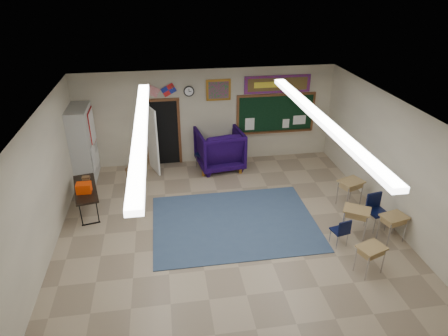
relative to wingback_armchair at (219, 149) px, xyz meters
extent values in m
plane|color=gray|center=(-0.30, -3.95, -0.63)|extent=(9.00, 9.00, 0.00)
cube|color=beige|center=(-0.30, 0.55, 0.87)|extent=(8.00, 0.04, 3.00)
cube|color=beige|center=(-4.30, -3.95, 0.87)|extent=(0.04, 9.00, 3.00)
cube|color=beige|center=(3.70, -3.95, 0.87)|extent=(0.04, 9.00, 3.00)
cube|color=#B9B9B5|center=(-0.30, -3.95, 2.37)|extent=(8.00, 9.00, 0.04)
cube|color=#334661|center=(-0.10, -3.15, -0.62)|extent=(4.00, 3.00, 0.02)
cube|color=black|center=(-1.70, 0.54, 0.42)|extent=(0.95, 0.04, 2.10)
cube|color=white|center=(-2.04, 0.10, 0.40)|extent=(0.35, 0.86, 2.05)
cube|color=brown|center=(1.90, 0.52, 0.87)|extent=(2.55, 0.05, 1.30)
cube|color=black|center=(1.90, 0.51, 0.87)|extent=(2.40, 0.03, 1.15)
cube|color=brown|center=(1.90, 0.46, 0.27)|extent=(2.40, 0.12, 0.04)
cube|color=#B8150F|center=(1.90, 0.52, 1.82)|extent=(2.10, 0.04, 0.55)
cube|color=brown|center=(1.90, 0.51, 1.82)|extent=(1.90, 0.03, 0.40)
cube|color=#A56B20|center=(0.05, 0.52, 1.72)|extent=(0.75, 0.05, 0.65)
cube|color=#A51466|center=(0.05, 0.51, 1.72)|extent=(0.62, 0.03, 0.52)
cylinder|color=black|center=(-0.85, 0.52, 1.72)|extent=(0.32, 0.05, 0.32)
cylinder|color=white|center=(-0.85, 0.51, 1.72)|extent=(0.26, 0.02, 0.26)
cube|color=#AAAAA6|center=(-4.02, -0.10, 0.47)|extent=(0.55, 1.25, 2.20)
imported|color=#140431|center=(0.00, 0.00, 0.00)|extent=(1.52, 1.55, 1.26)
cube|color=#A1824B|center=(2.61, -4.06, 0.06)|extent=(0.74, 0.69, 0.04)
cube|color=brown|center=(2.61, -4.06, -0.04)|extent=(0.63, 0.59, 0.12)
cube|color=#A1824B|center=(3.06, -2.79, 0.08)|extent=(0.73, 0.64, 0.04)
cube|color=brown|center=(3.06, -2.79, -0.02)|extent=(0.63, 0.55, 0.12)
cube|color=#A1824B|center=(2.32, -5.34, 0.00)|extent=(0.64, 0.56, 0.04)
cube|color=brown|center=(2.32, -5.34, -0.09)|extent=(0.56, 0.48, 0.11)
cube|color=#A1824B|center=(3.35, -4.40, 0.02)|extent=(0.64, 0.54, 0.04)
cube|color=brown|center=(3.35, -4.40, -0.07)|extent=(0.56, 0.46, 0.11)
cube|color=black|center=(-3.75, -1.96, 0.01)|extent=(0.85, 1.67, 0.04)
cube|color=#F13304|center=(-3.74, -2.18, 0.15)|extent=(0.35, 0.27, 0.25)
cylinder|color=#4E3517|center=(-2.67, -0.87, -0.08)|extent=(0.32, 0.32, 0.04)
torus|color=#4E3517|center=(-2.67, -0.87, -0.44)|extent=(0.27, 0.27, 0.02)
camera|label=1|loc=(-1.64, -11.25, 5.06)|focal=32.00mm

